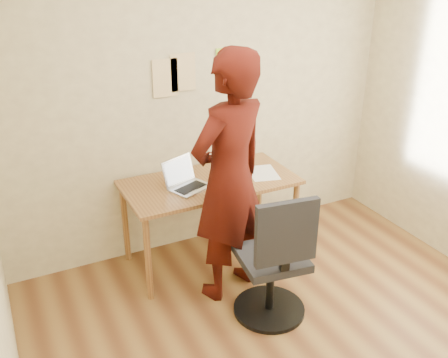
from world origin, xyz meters
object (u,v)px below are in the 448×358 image
laptop (186,181)px  person (229,179)px  desk (210,190)px  phone (239,186)px  office_chair (275,267)px

laptop → person: size_ratio=0.20×
laptop → person: (0.17, -0.42, 0.16)m
desk → laptop: 0.26m
phone → office_chair: size_ratio=0.14×
laptop → person: person is taller
laptop → office_chair: size_ratio=0.38×
office_chair → person: 0.70m
phone → office_chair: (-0.08, -0.70, -0.31)m
laptop → phone: laptop is taller
office_chair → person: bearing=113.8°
laptop → office_chair: bearing=-93.6°
desk → person: person is taller
desk → phone: phone is taller
phone → person: person is taller
office_chair → person: person is taller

